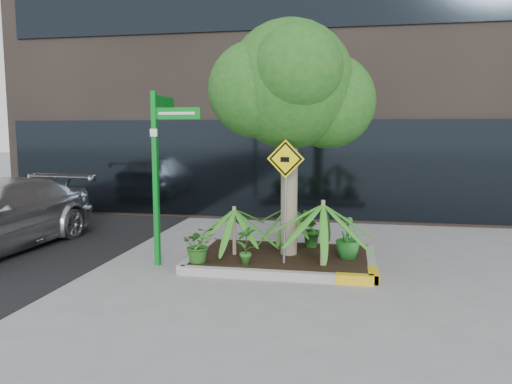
# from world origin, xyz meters

# --- Properties ---
(ground) EXTENTS (80.00, 80.00, 0.00)m
(ground) POSITION_xyz_m (0.00, 0.00, 0.00)
(ground) COLOR gray
(ground) RESTS_ON ground
(planter) EXTENTS (3.35, 2.36, 0.15)m
(planter) POSITION_xyz_m (0.23, 0.27, 0.10)
(planter) COLOR #9E9E99
(planter) RESTS_ON ground
(tree) EXTENTS (2.95, 2.62, 4.42)m
(tree) POSITION_xyz_m (0.30, 0.38, 3.23)
(tree) COLOR gray
(tree) RESTS_ON ground
(palm_front) EXTENTS (1.26, 1.26, 1.40)m
(palm_front) POSITION_xyz_m (0.96, -0.31, 1.19)
(palm_front) COLOR gray
(palm_front) RESTS_ON ground
(palm_left) EXTENTS (1.01, 1.01, 1.12)m
(palm_left) POSITION_xyz_m (-0.68, 0.14, 0.99)
(palm_left) COLOR gray
(palm_left) RESTS_ON ground
(palm_back) EXTENTS (0.93, 0.93, 1.03)m
(palm_back) POSITION_xyz_m (0.21, 1.03, 0.92)
(palm_back) COLOR gray
(palm_back) RESTS_ON ground
(shrub_a) EXTENTS (0.77, 0.77, 0.64)m
(shrub_a) POSITION_xyz_m (-1.15, -0.52, 0.47)
(shrub_a) COLOR #225618
(shrub_a) RESTS_ON planter
(shrub_b) EXTENTS (0.53, 0.53, 0.79)m
(shrub_b) POSITION_xyz_m (1.38, 0.26, 0.55)
(shrub_b) COLOR #227125
(shrub_b) RESTS_ON planter
(shrub_c) EXTENTS (0.50, 0.50, 0.68)m
(shrub_c) POSITION_xyz_m (-0.33, -0.46, 0.49)
(shrub_c) COLOR #276920
(shrub_c) RESTS_ON planter
(shrub_d) EXTENTS (0.46, 0.46, 0.76)m
(shrub_d) POSITION_xyz_m (0.68, 0.93, 0.53)
(shrub_d) COLOR #205B1A
(shrub_d) RESTS_ON planter
(street_sign_post) EXTENTS (0.92, 0.91, 3.11)m
(street_sign_post) POSITION_xyz_m (-1.94, -0.24, 1.92)
(street_sign_post) COLOR #0C8422
(street_sign_post) RESTS_ON ground
(cattle_sign) EXTENTS (0.65, 0.19, 2.12)m
(cattle_sign) POSITION_xyz_m (0.31, -0.25, 1.59)
(cattle_sign) COLOR slate
(cattle_sign) RESTS_ON ground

